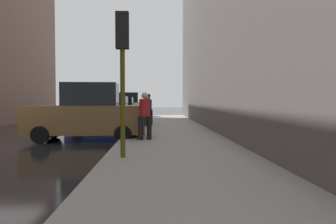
{
  "coord_description": "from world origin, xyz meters",
  "views": [
    {
      "loc": [
        5.29,
        -11.28,
        1.58
      ],
      "look_at": [
        6.03,
        6.55,
        0.93
      ],
      "focal_mm": 35.0,
      "sensor_mm": 36.0,
      "label": 1
    }
  ],
  "objects_px": {
    "pedestrian_in_red_jacket": "(145,113)",
    "fire_hydrant": "(137,122)",
    "parked_bronze_suv": "(87,114)",
    "parked_blue_sedan": "(107,113)",
    "rolling_suitcase": "(145,120)",
    "parked_white_van": "(125,106)",
    "parked_red_hatchback": "(117,110)",
    "pedestrian_with_fedora": "(148,108)",
    "traffic_light": "(122,53)"
  },
  "relations": [
    {
      "from": "parked_bronze_suv",
      "to": "parked_white_van",
      "type": "relative_size",
      "value": 1.0
    },
    {
      "from": "parked_bronze_suv",
      "to": "parked_white_van",
      "type": "xyz_separation_m",
      "value": [
        0.0,
        16.19,
        0.0
      ]
    },
    {
      "from": "parked_bronze_suv",
      "to": "pedestrian_in_red_jacket",
      "type": "distance_m",
      "value": 2.59
    },
    {
      "from": "pedestrian_with_fedora",
      "to": "pedestrian_in_red_jacket",
      "type": "distance_m",
      "value": 7.27
    },
    {
      "from": "rolling_suitcase",
      "to": "pedestrian_in_red_jacket",
      "type": "bearing_deg",
      "value": -88.28
    },
    {
      "from": "fire_hydrant",
      "to": "pedestrian_with_fedora",
      "type": "relative_size",
      "value": 0.4
    },
    {
      "from": "fire_hydrant",
      "to": "traffic_light",
      "type": "bearing_deg",
      "value": -89.63
    },
    {
      "from": "pedestrian_with_fedora",
      "to": "pedestrian_in_red_jacket",
      "type": "relative_size",
      "value": 1.04
    },
    {
      "from": "fire_hydrant",
      "to": "pedestrian_in_red_jacket",
      "type": "xyz_separation_m",
      "value": [
        0.5,
        -4.1,
        0.61
      ]
    },
    {
      "from": "pedestrian_in_red_jacket",
      "to": "fire_hydrant",
      "type": "bearing_deg",
      "value": 96.89
    },
    {
      "from": "parked_white_van",
      "to": "rolling_suitcase",
      "type": "distance_m",
      "value": 11.1
    },
    {
      "from": "parked_red_hatchback",
      "to": "pedestrian_with_fedora",
      "type": "distance_m",
      "value": 4.74
    },
    {
      "from": "parked_red_hatchback",
      "to": "parked_bronze_suv",
      "type": "bearing_deg",
      "value": -90.0
    },
    {
      "from": "traffic_light",
      "to": "pedestrian_in_red_jacket",
      "type": "bearing_deg",
      "value": 82.97
    },
    {
      "from": "parked_bronze_suv",
      "to": "fire_hydrant",
      "type": "relative_size",
      "value": 6.61
    },
    {
      "from": "pedestrian_in_red_jacket",
      "to": "rolling_suitcase",
      "type": "distance_m",
      "value": 6.52
    },
    {
      "from": "parked_blue_sedan",
      "to": "rolling_suitcase",
      "type": "relative_size",
      "value": 4.06
    },
    {
      "from": "parked_white_van",
      "to": "traffic_light",
      "type": "relative_size",
      "value": 1.29
    },
    {
      "from": "parked_bronze_suv",
      "to": "parked_white_van",
      "type": "bearing_deg",
      "value": 90.0
    },
    {
      "from": "parked_bronze_suv",
      "to": "parked_blue_sedan",
      "type": "bearing_deg",
      "value": 90.0
    },
    {
      "from": "parked_white_van",
      "to": "pedestrian_in_red_jacket",
      "type": "bearing_deg",
      "value": -82.46
    },
    {
      "from": "parked_white_van",
      "to": "parked_red_hatchback",
      "type": "bearing_deg",
      "value": -90.0
    },
    {
      "from": "fire_hydrant",
      "to": "traffic_light",
      "type": "height_order",
      "value": "traffic_light"
    },
    {
      "from": "traffic_light",
      "to": "pedestrian_with_fedora",
      "type": "height_order",
      "value": "traffic_light"
    },
    {
      "from": "parked_bronze_suv",
      "to": "fire_hydrant",
      "type": "bearing_deg",
      "value": 58.23
    },
    {
      "from": "parked_red_hatchback",
      "to": "pedestrian_in_red_jacket",
      "type": "relative_size",
      "value": 2.46
    },
    {
      "from": "parked_blue_sedan",
      "to": "traffic_light",
      "type": "bearing_deg",
      "value": -79.72
    },
    {
      "from": "parked_red_hatchback",
      "to": "pedestrian_in_red_jacket",
      "type": "xyz_separation_m",
      "value": [
        2.3,
        -11.41,
        0.26
      ]
    },
    {
      "from": "parked_white_van",
      "to": "rolling_suitcase",
      "type": "bearing_deg",
      "value": -79.06
    },
    {
      "from": "parked_bronze_suv",
      "to": "parked_blue_sedan",
      "type": "height_order",
      "value": "parked_bronze_suv"
    },
    {
      "from": "parked_bronze_suv",
      "to": "rolling_suitcase",
      "type": "xyz_separation_m",
      "value": [
        2.1,
        5.3,
        -0.54
      ]
    },
    {
      "from": "rolling_suitcase",
      "to": "pedestrian_with_fedora",
      "type": "bearing_deg",
      "value": 76.59
    },
    {
      "from": "parked_blue_sedan",
      "to": "rolling_suitcase",
      "type": "distance_m",
      "value": 2.14
    },
    {
      "from": "parked_red_hatchback",
      "to": "fire_hydrant",
      "type": "height_order",
      "value": "parked_red_hatchback"
    },
    {
      "from": "parked_bronze_suv",
      "to": "parked_red_hatchback",
      "type": "bearing_deg",
      "value": 90.0
    },
    {
      "from": "parked_white_van",
      "to": "pedestrian_with_fedora",
      "type": "height_order",
      "value": "parked_white_van"
    },
    {
      "from": "parked_bronze_suv",
      "to": "rolling_suitcase",
      "type": "relative_size",
      "value": 4.48
    },
    {
      "from": "pedestrian_in_red_jacket",
      "to": "rolling_suitcase",
      "type": "height_order",
      "value": "pedestrian_in_red_jacket"
    },
    {
      "from": "parked_red_hatchback",
      "to": "traffic_light",
      "type": "distance_m",
      "value": 15.26
    },
    {
      "from": "parked_red_hatchback",
      "to": "traffic_light",
      "type": "height_order",
      "value": "traffic_light"
    },
    {
      "from": "pedestrian_with_fedora",
      "to": "pedestrian_in_red_jacket",
      "type": "height_order",
      "value": "pedestrian_with_fedora"
    },
    {
      "from": "parked_blue_sedan",
      "to": "pedestrian_in_red_jacket",
      "type": "height_order",
      "value": "pedestrian_in_red_jacket"
    },
    {
      "from": "parked_bronze_suv",
      "to": "pedestrian_with_fedora",
      "type": "bearing_deg",
      "value": 69.36
    },
    {
      "from": "traffic_light",
      "to": "rolling_suitcase",
      "type": "bearing_deg",
      "value": 88.58
    },
    {
      "from": "pedestrian_in_red_jacket",
      "to": "parked_white_van",
      "type": "bearing_deg",
      "value": 97.54
    },
    {
      "from": "pedestrian_with_fedora",
      "to": "rolling_suitcase",
      "type": "relative_size",
      "value": 1.71
    },
    {
      "from": "traffic_light",
      "to": "parked_blue_sedan",
      "type": "bearing_deg",
      "value": 100.28
    },
    {
      "from": "traffic_light",
      "to": "parked_white_van",
      "type": "bearing_deg",
      "value": 95.05
    },
    {
      "from": "parked_white_van",
      "to": "traffic_light",
      "type": "bearing_deg",
      "value": -84.95
    },
    {
      "from": "fire_hydrant",
      "to": "pedestrian_in_red_jacket",
      "type": "relative_size",
      "value": 0.41
    }
  ]
}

